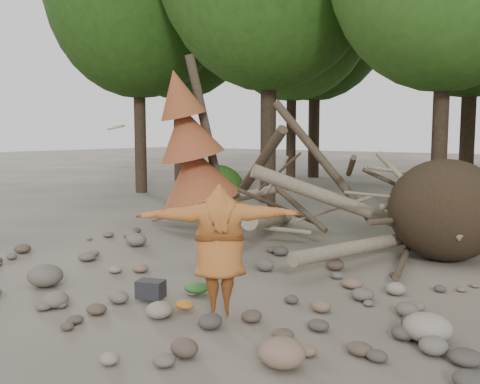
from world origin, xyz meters
The scene contains 13 objects.
ground centered at (0.00, 0.00, 0.00)m, with size 120.00×120.00×0.00m, color #514C44.
deadfall_pile centered at (2.02, 4.24, 0.95)m, with size 8.55×5.24×3.30m.
dead_conifer centered at (-3.12, 3.37, 2.11)m, with size 2.06×2.16×4.35m.
bush_left centered at (-5.50, 7.20, 0.72)m, with size 1.80×1.80×1.44m, color #254F15.
bush_mid centered at (0.80, 7.80, 0.56)m, with size 1.40×1.40×1.12m, color #31641D.
frisbee_thrower centered at (1.21, -0.90, 0.95)m, with size 3.05×1.84×2.53m.
backpack centered at (-0.08, -0.91, 0.13)m, with size 0.39×0.26×0.26m, color black.
cloth_green centered at (0.26, -0.29, 0.08)m, with size 0.41×0.34×0.15m, color #306B2B.
cloth_orange centered at (0.62, -0.95, 0.05)m, with size 0.30×0.24×0.11m, color #BA681F.
boulder_front_left centered at (-2.03, -1.38, 0.18)m, with size 0.60×0.54×0.36m, color #615A51.
boulder_front_right centered at (2.64, -1.62, 0.16)m, with size 0.53×0.47×0.32m, color #846652.
boulder_mid_right centered at (3.66, 0.00, 0.17)m, with size 0.58×0.52×0.35m, color gray.
boulder_mid_left centered at (-3.17, 1.61, 0.14)m, with size 0.48×0.43×0.29m, color #696158.
Camera 1 is at (5.54, -6.23, 2.48)m, focal length 40.00 mm.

